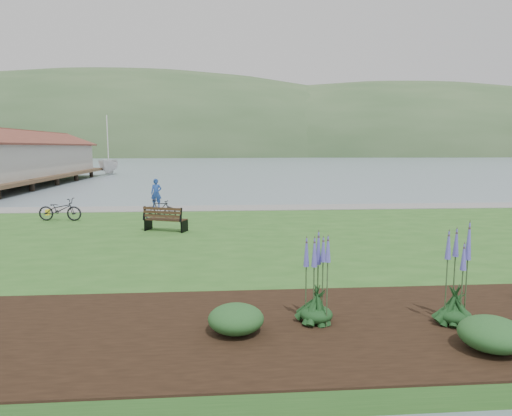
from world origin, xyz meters
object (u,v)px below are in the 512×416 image
Objects in this scene: park_bench at (165,219)px; sailboat at (109,175)px; person at (156,191)px; bicycle_a at (60,209)px.

sailboat reaches higher than park_bench.
park_bench is 0.07× the size of sailboat.
park_bench is 46.65m from sailboat.
sailboat is (-12.76, 44.86, -0.91)m from park_bench.
person is 0.07× the size of sailboat.
person is (-1.31, 7.25, 0.43)m from park_bench.
person is 39.34m from sailboat.
person reaches higher than park_bench.
person is at bearing -34.67° from bicycle_a.
park_bench is 7.38m from person.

